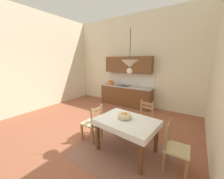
% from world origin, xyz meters
% --- Properties ---
extents(ground_plane, '(6.47, 6.29, 0.10)m').
position_xyz_m(ground_plane, '(0.00, 0.00, -0.05)').
color(ground_plane, '#99563D').
extents(wall_back, '(6.47, 0.12, 3.97)m').
position_xyz_m(wall_back, '(0.00, 2.90, 1.98)').
color(wall_back, beige).
rests_on(wall_back, ground_plane).
extents(wall_left, '(0.12, 6.29, 3.97)m').
position_xyz_m(wall_left, '(-3.00, 0.00, 1.98)').
color(wall_left, beige).
rests_on(wall_left, ground_plane).
extents(area_rug, '(2.10, 1.60, 0.01)m').
position_xyz_m(area_rug, '(1.39, -0.40, 0.00)').
color(area_rug, '#895B4B').
rests_on(area_rug, ground_plane).
extents(kitchen_cabinetry, '(2.40, 0.63, 2.20)m').
position_xyz_m(kitchen_cabinetry, '(-0.11, 2.57, 0.86)').
color(kitchen_cabinetry, brown).
rests_on(kitchen_cabinetry, ground_plane).
extents(dining_table, '(1.35, 1.04, 0.75)m').
position_xyz_m(dining_table, '(1.39, -0.30, 0.62)').
color(dining_table, brown).
rests_on(dining_table, ground_plane).
extents(dining_chair_tv_side, '(0.42, 0.42, 0.93)m').
position_xyz_m(dining_chair_tv_side, '(0.44, -0.35, 0.44)').
color(dining_chair_tv_side, '#D1BC89').
rests_on(dining_chair_tv_side, ground_plane).
extents(dining_chair_window_side, '(0.43, 0.43, 0.93)m').
position_xyz_m(dining_chair_window_side, '(2.36, -0.26, 0.44)').
color(dining_chair_window_side, '#D1BC89').
rests_on(dining_chair_window_side, ground_plane).
extents(dining_chair_kitchen_side, '(0.50, 0.50, 0.93)m').
position_xyz_m(dining_chair_kitchen_side, '(1.45, 0.62, 0.44)').
color(dining_chair_kitchen_side, '#D1BC89').
rests_on(dining_chair_kitchen_side, ground_plane).
extents(fruit_bowl, '(0.30, 0.30, 0.12)m').
position_xyz_m(fruit_bowl, '(1.30, -0.26, 0.81)').
color(fruit_bowl, beige).
rests_on(fruit_bowl, dining_table).
extents(pendant_lamp, '(0.32, 0.32, 0.80)m').
position_xyz_m(pendant_lamp, '(1.47, -0.41, 1.95)').
color(pendant_lamp, black).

